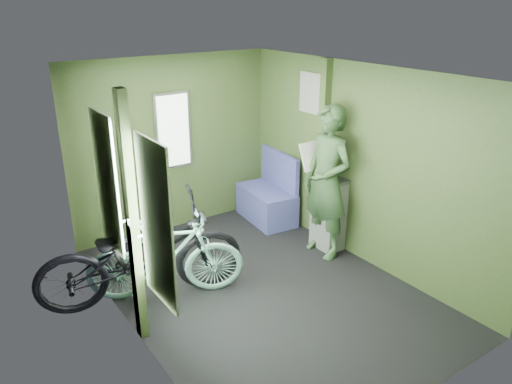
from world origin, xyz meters
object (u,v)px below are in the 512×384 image
at_px(waste_box, 328,213).
at_px(bench_seat, 268,200).
at_px(bicycle_black, 146,301).
at_px(passenger, 327,182).
at_px(bicycle_mint, 169,298).

xyz_separation_m(waste_box, bench_seat, (-0.11, 1.11, -0.18)).
height_order(bicycle_black, bench_seat, bench_seat).
bearing_deg(bicycle_black, waste_box, -80.38).
bearing_deg(passenger, bench_seat, 177.58).
distance_m(bicycle_mint, bench_seat, 2.31).
bearing_deg(bicycle_mint, bicycle_black, 94.31).
distance_m(bicycle_mint, passenger, 2.23).
height_order(bicycle_mint, passenger, passenger).
bearing_deg(waste_box, bicycle_black, 176.35).
xyz_separation_m(bicycle_black, bench_seat, (2.27, 0.96, 0.28)).
height_order(bicycle_mint, bench_seat, bench_seat).
relative_size(bicycle_black, passenger, 1.13).
bearing_deg(passenger, bicycle_black, -97.26).
xyz_separation_m(bicycle_black, waste_box, (2.38, -0.15, 0.46)).
xyz_separation_m(passenger, waste_box, (0.14, 0.09, -0.46)).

